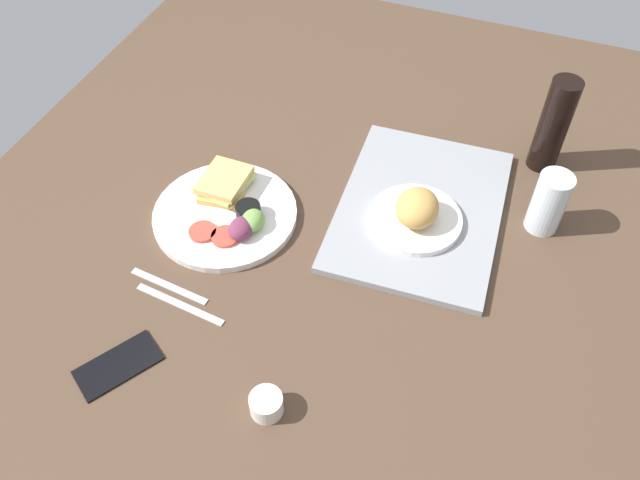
# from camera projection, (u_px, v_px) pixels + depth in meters

# --- Properties ---
(ground_plane) EXTENTS (1.90, 1.50, 0.03)m
(ground_plane) POSITION_uv_depth(u_px,v_px,m) (310.00, 246.00, 1.32)
(ground_plane) COLOR #4C3828
(serving_tray) EXTENTS (0.47, 0.35, 0.02)m
(serving_tray) POSITION_uv_depth(u_px,v_px,m) (420.00, 209.00, 1.36)
(serving_tray) COLOR gray
(serving_tray) RESTS_ON ground_plane
(bread_plate_near) EXTENTS (0.19, 0.19, 0.08)m
(bread_plate_near) POSITION_uv_depth(u_px,v_px,m) (416.00, 213.00, 1.30)
(bread_plate_near) COLOR white
(bread_plate_near) RESTS_ON serving_tray
(plate_with_salad) EXTENTS (0.30, 0.30, 0.05)m
(plate_with_salad) POSITION_uv_depth(u_px,v_px,m) (228.00, 210.00, 1.34)
(plate_with_salad) COLOR white
(plate_with_salad) RESTS_ON ground_plane
(drinking_glass) EXTENTS (0.07, 0.07, 0.14)m
(drinking_glass) POSITION_uv_depth(u_px,v_px,m) (549.00, 203.00, 1.28)
(drinking_glass) COLOR silver
(drinking_glass) RESTS_ON ground_plane
(soda_bottle) EXTENTS (0.06, 0.06, 0.22)m
(soda_bottle) POSITION_uv_depth(u_px,v_px,m) (553.00, 125.00, 1.37)
(soda_bottle) COLOR black
(soda_bottle) RESTS_ON ground_plane
(espresso_cup) EXTENTS (0.06, 0.06, 0.04)m
(espresso_cup) POSITION_uv_depth(u_px,v_px,m) (266.00, 404.00, 1.05)
(espresso_cup) COLOR silver
(espresso_cup) RESTS_ON ground_plane
(fork) EXTENTS (0.03, 0.17, 0.01)m
(fork) POSITION_uv_depth(u_px,v_px,m) (169.00, 286.00, 1.23)
(fork) COLOR #B7B7BC
(fork) RESTS_ON ground_plane
(knife) EXTENTS (0.03, 0.19, 0.01)m
(knife) POSITION_uv_depth(u_px,v_px,m) (180.00, 304.00, 1.21)
(knife) COLOR #B7B7BC
(knife) RESTS_ON ground_plane
(cell_phone) EXTENTS (0.16, 0.14, 0.01)m
(cell_phone) POSITION_uv_depth(u_px,v_px,m) (118.00, 365.00, 1.12)
(cell_phone) COLOR black
(cell_phone) RESTS_ON ground_plane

